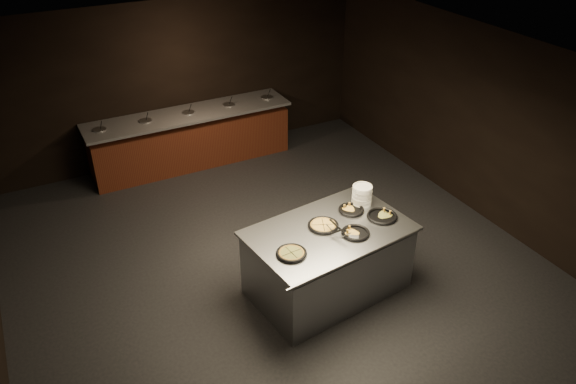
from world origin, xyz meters
name	(u,v)px	position (x,y,z in m)	size (l,w,h in m)	color
room	(279,181)	(0.00, 0.00, 1.45)	(7.02, 8.02, 2.92)	black
salad_bar	(192,142)	(0.00, 3.56, 0.44)	(3.70, 0.83, 1.18)	#522613
serving_counter	(328,262)	(0.39, -0.63, 0.46)	(2.14, 1.52, 0.97)	#ADAFB4
plate_stack	(362,195)	(1.09, -0.30, 1.09)	(0.26, 0.26, 0.26)	silver
pan_veggie_whole	(291,253)	(-0.27, -0.85, 0.98)	(0.37, 0.37, 0.04)	black
pan_cheese_whole	(323,225)	(0.35, -0.53, 0.98)	(0.39, 0.39, 0.04)	black
pan_cheese_slices_a	(351,210)	(0.86, -0.40, 0.98)	(0.34, 0.34, 0.04)	black
pan_cheese_slices_b	(356,233)	(0.62, -0.86, 0.98)	(0.35, 0.35, 0.04)	black
pan_veggie_slices	(382,216)	(1.13, -0.71, 0.98)	(0.39, 0.39, 0.04)	black
server_left	(333,227)	(0.39, -0.70, 1.05)	(0.26, 0.31, 0.18)	#ADAFB4
server_right	(344,233)	(0.45, -0.86, 1.05)	(0.30, 0.25, 0.17)	#ADAFB4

